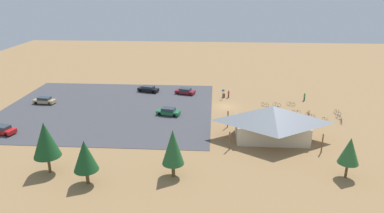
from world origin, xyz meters
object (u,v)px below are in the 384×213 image
object	(u,v)px
pine_far_east	(350,151)
car_green_inner_stall	(168,111)
trash_bin	(224,95)
bicycle_white_near_porch	(277,105)
bicycle_blue_by_bin	(341,121)
car_red_far_end	(2,130)
bicycle_silver_yard_right	(316,121)
bicycle_teal_yard_left	(265,105)
visitor_by_pavilion	(229,94)
bike_pavilion	(272,120)
bicycle_red_mid_cluster	(308,113)
bicycle_orange_edge_south	(312,117)
bicycle_teal_lone_east	(338,117)
visitor_crossing_yard	(304,97)
car_tan_second_row	(44,100)
bicycle_purple_yard_center	(337,113)
pine_center	(45,140)
bicycle_black_back_row	(278,109)
bicycle_yellow_yard_front	(325,120)
car_black_back_corner	(148,89)
bicycle_orange_edge_north	(296,112)
car_maroon_end_stall	(185,91)
lot_sign	(223,93)
pine_mideast	(85,156)
pine_far_west	(173,147)
bicycle_green_trailside	(291,104)

from	to	relation	value
pine_far_east	car_green_inner_stall	bearing A→B (deg)	-39.06
trash_bin	bicycle_white_near_porch	bearing A→B (deg)	154.40
bicycle_blue_by_bin	car_red_far_end	world-z (taller)	car_red_far_end
bicycle_blue_by_bin	bicycle_silver_yard_right	xyz separation A→B (m)	(4.57, 0.36, -0.01)
bicycle_teal_yard_left	visitor_by_pavilion	size ratio (longest dim) A/B	0.90
bicycle_silver_yard_right	bike_pavilion	bearing A→B (deg)	39.05
bicycle_red_mid_cluster	bicycle_teal_yard_left	distance (m)	8.70
bike_pavilion	bicycle_orange_edge_south	distance (m)	13.24
bicycle_teal_lone_east	visitor_crossing_yard	distance (m)	10.97
bike_pavilion	car_tan_second_row	world-z (taller)	bike_pavilion
bicycle_purple_yard_center	pine_center	bearing A→B (deg)	28.68
bike_pavilion	bicycle_purple_yard_center	bearing A→B (deg)	-139.92
bicycle_black_back_row	car_tan_second_row	bearing A→B (deg)	-1.06
bicycle_blue_by_bin	bicycle_white_near_porch	size ratio (longest dim) A/B	1.11
bicycle_teal_yard_left	visitor_crossing_yard	world-z (taller)	visitor_crossing_yard
bicycle_blue_by_bin	bicycle_yellow_yard_front	distance (m)	2.74
car_black_back_corner	visitor_by_pavilion	size ratio (longest dim) A/B	3.02
bike_pavilion	car_red_far_end	distance (m)	44.31
pine_center	bicycle_orange_edge_north	distance (m)	44.74
bicycle_teal_yard_left	bicycle_black_back_row	bearing A→B (deg)	133.61
car_green_inner_stall	visitor_by_pavilion	bearing A→B (deg)	-135.29
pine_center	car_maroon_end_stall	world-z (taller)	pine_center
bicycle_yellow_yard_front	car_red_far_end	size ratio (longest dim) A/B	0.32
bicycle_blue_by_bin	bicycle_white_near_porch	bearing A→B (deg)	-39.61
car_red_far_end	bicycle_yellow_yard_front	bearing A→B (deg)	-170.55
lot_sign	bicycle_yellow_yard_front	xyz separation A→B (m)	(-18.27, 11.77, -1.06)
pine_mideast	car_maroon_end_stall	bearing A→B (deg)	-103.40
bicycle_blue_by_bin	visitor_by_pavilion	size ratio (longest dim) A/B	0.99
bike_pavilion	bicycle_orange_edge_south	xyz separation A→B (m)	(-8.92, -9.37, -2.82)
bicycle_purple_yard_center	bicycle_yellow_yard_front	size ratio (longest dim) A/B	1.09
bike_pavilion	car_green_inner_stall	xyz separation A→B (m)	(17.84, -9.51, -2.46)
visitor_by_pavilion	pine_far_west	bearing A→B (deg)	76.36
bicycle_orange_edge_north	bike_pavilion	bearing A→B (deg)	61.29
bike_pavilion	bicycle_black_back_row	xyz separation A→B (m)	(-3.22, -13.56, -2.85)
bicycle_black_back_row	bicycle_silver_yard_right	bearing A→B (deg)	132.76
bike_pavilion	bicycle_orange_edge_south	bearing A→B (deg)	-133.59
bicycle_green_trailside	bicycle_silver_yard_right	distance (m)	9.57
pine_far_west	bicycle_teal_yard_left	bearing A→B (deg)	-118.47
bicycle_green_trailside	bicycle_purple_yard_center	distance (m)	9.02
trash_bin	car_red_far_end	bearing A→B (deg)	30.78
bicycle_black_back_row	bicycle_blue_by_bin	bearing A→B (deg)	150.33
pine_far_west	bicycle_silver_yard_right	bearing A→B (deg)	-139.49
bicycle_teal_yard_left	pine_far_east	bearing A→B (deg)	104.23
bicycle_purple_yard_center	car_tan_second_row	world-z (taller)	car_tan_second_row
bicycle_teal_yard_left	car_tan_second_row	xyz separation A→B (m)	(45.31, 1.36, 0.37)
pine_center	pine_far_east	world-z (taller)	pine_center
pine_center	car_green_inner_stall	bearing A→B (deg)	-120.39
bicycle_red_mid_cluster	bicycle_black_back_row	distance (m)	5.77
bicycle_black_back_row	bicycle_teal_lone_east	bearing A→B (deg)	160.22
bicycle_yellow_yard_front	car_red_far_end	distance (m)	55.90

